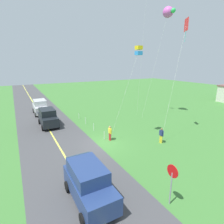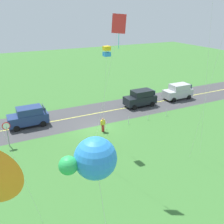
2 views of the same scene
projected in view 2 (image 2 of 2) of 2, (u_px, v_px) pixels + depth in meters
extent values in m
cube|color=#3D7533|center=(95.00, 129.00, 28.53)|extent=(120.00, 120.00, 0.10)
cube|color=#424244|center=(83.00, 116.00, 31.82)|extent=(120.00, 7.00, 0.00)
cube|color=#E5E04C|center=(83.00, 116.00, 31.82)|extent=(120.00, 0.16, 0.00)
cube|color=navy|center=(28.00, 119.00, 28.79)|extent=(4.40, 1.90, 1.10)
cube|color=navy|center=(29.00, 111.00, 28.53)|extent=(2.73, 1.75, 0.80)
cube|color=#334756|center=(19.00, 112.00, 28.08)|extent=(0.10, 1.62, 0.64)
cube|color=#334756|center=(44.00, 108.00, 29.20)|extent=(0.10, 1.62, 0.60)
cylinder|color=black|center=(17.00, 129.00, 27.62)|extent=(0.68, 0.22, 0.68)
cylinder|color=black|center=(15.00, 122.00, 29.19)|extent=(0.68, 0.22, 0.68)
cylinder|color=black|center=(43.00, 124.00, 28.80)|extent=(0.68, 0.22, 0.68)
cylinder|color=black|center=(40.00, 118.00, 30.38)|extent=(0.68, 0.22, 0.68)
cube|color=#B7B7BC|center=(177.00, 93.00, 37.46)|extent=(4.40, 1.90, 1.10)
cube|color=#B7B7BC|center=(179.00, 87.00, 37.21)|extent=(2.73, 1.75, 0.80)
cube|color=#334756|center=(174.00, 88.00, 36.76)|extent=(0.10, 1.62, 0.64)
cube|color=#334756|center=(188.00, 85.00, 37.88)|extent=(0.10, 1.62, 0.60)
cylinder|color=black|center=(174.00, 100.00, 36.29)|extent=(0.68, 0.22, 0.68)
cylinder|color=black|center=(165.00, 96.00, 37.87)|extent=(0.68, 0.22, 0.68)
cylinder|color=black|center=(189.00, 97.00, 37.48)|extent=(0.68, 0.22, 0.68)
cylinder|color=black|center=(180.00, 94.00, 39.05)|extent=(0.68, 0.22, 0.68)
cube|color=black|center=(140.00, 100.00, 34.71)|extent=(4.40, 1.90, 1.10)
cube|color=black|center=(142.00, 93.00, 34.45)|extent=(2.73, 1.75, 0.80)
cube|color=#334756|center=(135.00, 94.00, 34.00)|extent=(0.10, 1.61, 0.64)
cube|color=#334756|center=(152.00, 91.00, 35.12)|extent=(0.10, 1.61, 0.60)
cylinder|color=black|center=(135.00, 108.00, 33.54)|extent=(0.68, 0.22, 0.68)
cylinder|color=black|center=(127.00, 103.00, 35.11)|extent=(0.68, 0.22, 0.68)
cylinder|color=black|center=(152.00, 104.00, 34.72)|extent=(0.68, 0.22, 0.68)
cylinder|color=black|center=(145.00, 100.00, 36.29)|extent=(0.68, 0.22, 0.68)
cylinder|color=gray|center=(8.00, 137.00, 24.43)|extent=(0.08, 0.08, 2.10)
cylinder|color=red|center=(6.00, 126.00, 24.00)|extent=(0.76, 0.04, 0.76)
cylinder|color=white|center=(6.00, 126.00, 23.98)|extent=(0.62, 0.01, 0.62)
cylinder|color=yellow|center=(93.00, 153.00, 22.85)|extent=(0.16, 0.16, 0.82)
cylinder|color=yellow|center=(91.00, 153.00, 22.78)|extent=(0.16, 0.16, 0.82)
cube|color=navy|center=(91.00, 147.00, 22.55)|extent=(0.36, 0.22, 0.56)
cylinder|color=navy|center=(94.00, 146.00, 22.67)|extent=(0.10, 0.10, 0.52)
cylinder|color=navy|center=(89.00, 148.00, 22.47)|extent=(0.10, 0.10, 0.52)
sphere|color=brown|center=(91.00, 143.00, 22.41)|extent=(0.22, 0.22, 0.22)
cylinder|color=red|center=(104.00, 128.00, 27.66)|extent=(0.16, 0.16, 0.82)
cylinder|color=red|center=(102.00, 128.00, 27.59)|extent=(0.16, 0.16, 0.82)
cube|color=yellow|center=(103.00, 122.00, 27.36)|extent=(0.36, 0.22, 0.56)
cylinder|color=yellow|center=(105.00, 122.00, 27.48)|extent=(0.10, 0.10, 0.52)
cylinder|color=yellow|center=(101.00, 123.00, 27.28)|extent=(0.10, 0.10, 0.52)
sphere|color=#9E704C|center=(103.00, 119.00, 27.21)|extent=(0.22, 0.22, 0.22)
cylinder|color=silver|center=(103.00, 102.00, 19.65)|extent=(0.97, 3.21, 11.60)
cube|color=red|center=(119.00, 24.00, 16.33)|extent=(0.88, 0.50, 1.26)
cylinder|color=#4CD8D8|center=(119.00, 38.00, 16.67)|extent=(0.04, 0.04, 1.40)
cylinder|color=silver|center=(105.00, 96.00, 24.75)|extent=(0.80, 2.77, 9.11)
cube|color=yellow|center=(107.00, 48.00, 21.63)|extent=(0.56, 0.56, 0.36)
cube|color=#2D8CE5|center=(107.00, 54.00, 21.82)|extent=(0.56, 0.56, 0.36)
cylinder|color=silver|center=(7.00, 142.00, 11.86)|extent=(2.49, 2.70, 13.44)
cylinder|color=silver|center=(208.00, 58.00, 20.03)|extent=(1.42, 0.11, 17.75)
sphere|color=#2D8CE5|center=(95.00, 158.00, 8.08)|extent=(1.40, 1.40, 1.40)
sphere|color=green|center=(68.00, 165.00, 7.71)|extent=(0.60, 0.60, 0.60)
cylinder|color=silver|center=(210.00, 84.00, 18.97)|extent=(0.89, 2.90, 14.48)
cylinder|color=silver|center=(166.00, 113.00, 31.62)|extent=(0.05, 0.05, 0.90)
cylinder|color=silver|center=(148.00, 116.00, 30.48)|extent=(0.05, 0.05, 0.90)
cylinder|color=silver|center=(129.00, 121.00, 29.37)|extent=(0.05, 0.05, 0.90)
cylinder|color=silver|center=(106.00, 125.00, 28.16)|extent=(0.05, 0.05, 0.90)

